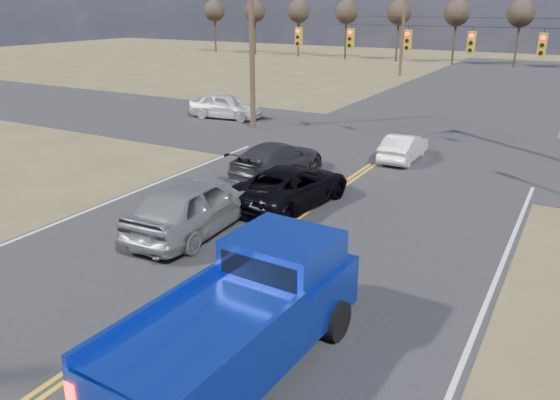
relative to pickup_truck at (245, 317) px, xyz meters
The scene contains 12 objects.
ground 3.40m from the pickup_truck, 156.16° to the left, with size 160.00×160.00×0.00m, color brown.
road_main 11.72m from the pickup_truck, 104.54° to the left, with size 14.00×120.00×0.02m, color #28282B.
road_cross 19.55m from the pickup_truck, 98.63° to the left, with size 120.00×12.00×0.02m, color #28282B.
signal_gantry 19.63m from the pickup_truck, 97.25° to the left, with size 19.60×4.83×10.00m.
utility_poles 18.97m from the pickup_truck, 99.09° to the left, with size 19.60×58.32×10.00m.
treeline 28.77m from the pickup_truck, 95.92° to the left, with size 87.00×117.80×7.40m.
pickup_truck is the anchor object (origin of this frame).
silver_suv 7.29m from the pickup_truck, 135.96° to the left, with size 2.17×5.38×1.83m, color gray.
black_suv 9.63m from the pickup_truck, 112.81° to the left, with size 2.42×5.25×1.46m, color black.
white_car_queue 16.92m from the pickup_truck, 96.75° to the left, with size 1.34×3.83×1.26m, color white.
dgrey_car_queue 13.18m from the pickup_truck, 116.85° to the left, with size 2.04×5.02×1.46m, color #2F2F34.
cross_car_west 25.70m from the pickup_truck, 125.70° to the left, with size 4.72×1.90×1.61m, color white.
Camera 1 is at (8.16, -9.13, 7.04)m, focal length 35.00 mm.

